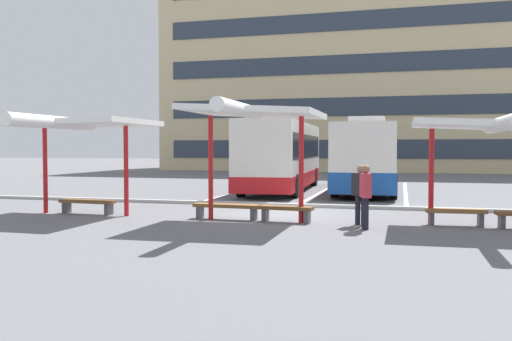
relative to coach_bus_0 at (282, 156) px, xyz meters
name	(u,v)px	position (x,y,z in m)	size (l,w,h in m)	color
ground_plane	(282,214)	(1.95, -8.99, -1.69)	(160.00, 160.00, 0.00)	slate
terminal_building	(364,76)	(1.98, 27.72, 7.36)	(36.67, 13.70, 20.83)	#D1BC8C
coach_bus_0	(282,156)	(0.00, 0.00, 0.00)	(3.05, 10.87, 3.62)	silver
coach_bus_1	(368,158)	(4.05, 0.63, -0.11)	(2.83, 10.65, 3.46)	silver
lane_stripe_0	(249,189)	(-1.88, 0.69, -1.69)	(0.16, 14.00, 0.01)	white
lane_stripe_1	(324,190)	(1.95, 0.69, -1.69)	(0.16, 14.00, 0.01)	white
lane_stripe_2	(405,192)	(5.79, 0.69, -1.69)	(0.16, 14.00, 0.01)	white
waiting_shelter_0	(79,125)	(-3.95, -11.11, 1.09)	(3.87, 5.16, 3.00)	red
bench_0	(87,203)	(-3.95, -10.70, -1.35)	(1.89, 0.53, 0.45)	brown
waiting_shelter_1	(252,114)	(1.60, -11.20, 1.33)	(3.67, 4.88, 3.27)	red
bench_1	(226,208)	(0.70, -10.78, -1.35)	(1.99, 0.51, 0.45)	brown
bench_2	(286,210)	(2.50, -10.89, -1.36)	(1.57, 0.56, 0.45)	brown
waiting_shelter_2	(495,127)	(7.94, -10.67, 0.93)	(4.08, 4.84, 2.84)	red
bench_3	(456,213)	(7.04, -10.42, -1.36)	(1.58, 0.52, 0.45)	brown
platform_kerb	(294,205)	(1.95, -6.96, -1.63)	(44.00, 0.24, 0.12)	#ADADA8
waiting_passenger_1	(361,191)	(4.57, -10.95, -0.76)	(0.51, 0.31, 1.63)	black
waiting_passenger_2	(365,192)	(4.74, -11.70, -0.74)	(0.34, 0.52, 1.66)	black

